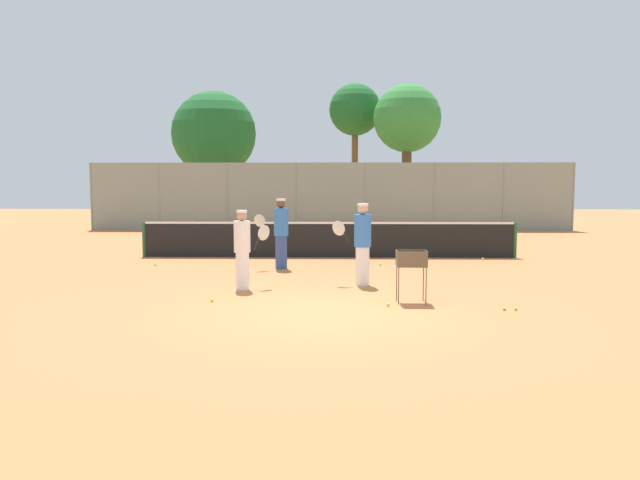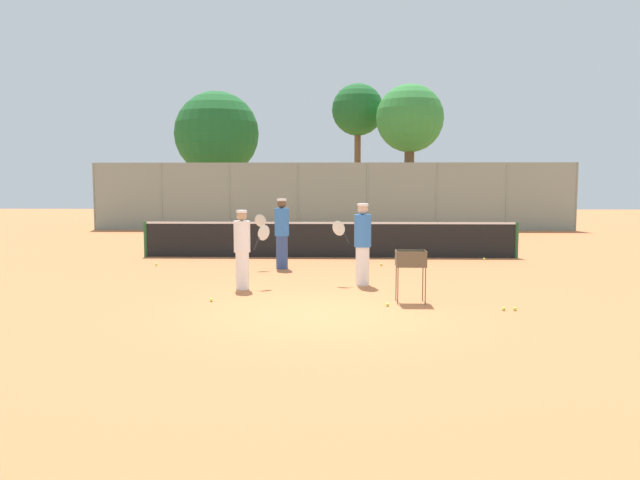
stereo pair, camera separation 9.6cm
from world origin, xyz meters
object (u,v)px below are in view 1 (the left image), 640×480
at_px(player_red_cap, 243,248).
at_px(player_yellow_shirt, 281,233).
at_px(tennis_net, 328,239).
at_px(player_white_outfit, 362,243).
at_px(ball_cart, 411,263).

height_order(player_red_cap, player_yellow_shirt, player_yellow_shirt).
xyz_separation_m(tennis_net, player_white_outfit, (0.79, -4.99, 0.38)).
distance_m(tennis_net, player_white_outfit, 5.06).
distance_m(player_red_cap, ball_cart, 3.66).
bearing_deg(ball_cart, tennis_net, 103.12).
relative_size(player_red_cap, ball_cart, 1.69).
xyz_separation_m(player_red_cap, ball_cart, (3.39, -1.38, -0.12)).
distance_m(tennis_net, player_red_cap, 5.87).
xyz_separation_m(player_white_outfit, player_red_cap, (-2.55, -0.61, -0.06)).
bearing_deg(tennis_net, player_yellow_shirt, -116.69).
relative_size(tennis_net, player_yellow_shirt, 6.15).
height_order(tennis_net, player_yellow_shirt, player_yellow_shirt).
xyz_separation_m(tennis_net, player_red_cap, (-1.76, -5.59, 0.32)).
height_order(player_white_outfit, player_red_cap, player_white_outfit).
distance_m(player_white_outfit, player_yellow_shirt, 3.25).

